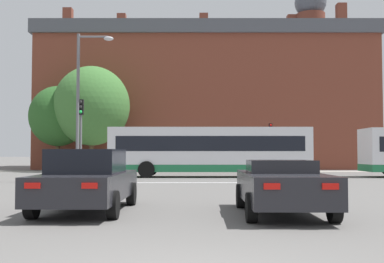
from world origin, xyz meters
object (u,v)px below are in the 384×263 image
at_px(traffic_light_far_left, 113,133).
at_px(car_saloon_left, 86,180).
at_px(traffic_light_near_left, 79,126).
at_px(pedestrian_waiting, 205,160).
at_px(bus_crossing_lead, 208,151).
at_px(pedestrian_walking_east, 74,158).
at_px(street_lamp_junction, 82,92).
at_px(car_roadster_right, 280,186).
at_px(traffic_light_far_right, 269,139).

bearing_deg(traffic_light_far_left, car_saloon_left, -82.23).
distance_m(traffic_light_far_left, traffic_light_near_left, 13.36).
height_order(car_saloon_left, pedestrian_waiting, pedestrian_waiting).
distance_m(car_saloon_left, bus_crossing_lead, 18.08).
bearing_deg(traffic_light_far_left, pedestrian_waiting, 10.72).
distance_m(pedestrian_waiting, pedestrian_walking_east, 10.70).
bearing_deg(street_lamp_junction, car_roadster_right, -59.45).
relative_size(bus_crossing_lead, pedestrian_walking_east, 6.76).
bearing_deg(car_roadster_right, traffic_light_far_left, 108.54).
xyz_separation_m(car_roadster_right, traffic_light_far_right, (4.03, 26.18, 1.91)).
bearing_deg(pedestrian_waiting, pedestrian_walking_east, 66.02).
bearing_deg(street_lamp_junction, traffic_light_far_left, 92.46).
xyz_separation_m(traffic_light_near_left, street_lamp_junction, (0.16, -0.16, 1.76)).
xyz_separation_m(bus_crossing_lead, pedestrian_waiting, (0.08, 9.77, -0.68)).
distance_m(traffic_light_far_left, street_lamp_junction, 13.61).
bearing_deg(traffic_light_far_left, street_lamp_junction, -87.54).
bearing_deg(pedestrian_waiting, traffic_light_near_left, 128.58).
xyz_separation_m(traffic_light_far_right, traffic_light_near_left, (-11.96, -12.87, 0.27)).
height_order(car_roadster_right, bus_crossing_lead, bus_crossing_lead).
bearing_deg(traffic_light_far_right, traffic_light_far_left, 177.81).
relative_size(car_roadster_right, pedestrian_waiting, 2.76).
height_order(car_roadster_right, traffic_light_near_left, traffic_light_near_left).
bearing_deg(bus_crossing_lead, car_roadster_right, 3.32).
distance_m(car_saloon_left, street_lamp_junction, 13.45).
relative_size(bus_crossing_lead, traffic_light_far_left, 2.68).
xyz_separation_m(car_saloon_left, car_roadster_right, (4.79, -0.60, -0.10)).
distance_m(traffic_light_far_right, street_lamp_junction, 17.69).
bearing_deg(pedestrian_waiting, traffic_light_far_left, 74.53).
bearing_deg(pedestrian_waiting, car_saloon_left, 145.90).
xyz_separation_m(car_roadster_right, bus_crossing_lead, (-1.06, 18.28, 0.95)).
xyz_separation_m(bus_crossing_lead, traffic_light_far_right, (5.09, 7.90, 0.96)).
bearing_deg(traffic_light_near_left, car_roadster_right, -59.22).
relative_size(traffic_light_near_left, pedestrian_walking_east, 2.34).
height_order(car_roadster_right, street_lamp_junction, street_lamp_junction).
distance_m(traffic_light_far_right, pedestrian_walking_east, 15.84).
xyz_separation_m(traffic_light_near_left, pedestrian_waiting, (6.95, 14.74, -1.91)).
height_order(traffic_light_far_left, pedestrian_waiting, traffic_light_far_left).
bearing_deg(traffic_light_far_right, bus_crossing_lead, -122.80).
bearing_deg(street_lamp_junction, pedestrian_waiting, 65.53).
relative_size(car_roadster_right, traffic_light_far_left, 0.99).
bearing_deg(street_lamp_junction, pedestrian_walking_east, 105.09).
bearing_deg(traffic_light_far_right, car_roadster_right, -98.76).
bearing_deg(car_saloon_left, street_lamp_junction, 104.00).
bearing_deg(pedestrian_walking_east, traffic_light_far_right, -126.60).
bearing_deg(pedestrian_walking_east, pedestrian_waiting, -119.09).
bearing_deg(traffic_light_far_right, pedestrian_walking_east, 174.71).
distance_m(bus_crossing_lead, traffic_light_far_right, 9.45).
distance_m(car_roadster_right, traffic_light_far_right, 26.56).
bearing_deg(car_roadster_right, car_saloon_left, 173.96).
bearing_deg(street_lamp_junction, bus_crossing_lead, 37.42).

